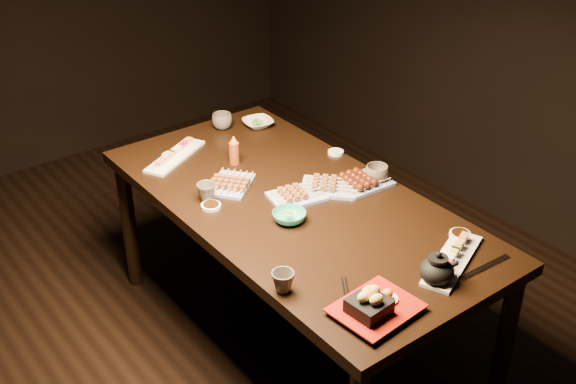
{
  "coord_description": "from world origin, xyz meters",
  "views": [
    {
      "loc": [
        -1.21,
        -1.94,
        2.3
      ],
      "look_at": [
        0.37,
        0.14,
        0.77
      ],
      "focal_mm": 45.0,
      "sensor_mm": 36.0,
      "label": 1
    }
  ],
  "objects_px": {
    "sushi_platter_near": "(453,257)",
    "teapot": "(437,268)",
    "yakitori_plate_center": "(297,192)",
    "teacup_mid_right": "(377,174)",
    "edamame_bowl_cream": "(258,123)",
    "teacup_near_left": "(283,282)",
    "yakitori_plate_left": "(231,181)",
    "teacup_far_left": "(207,192)",
    "dining_table": "(295,273)",
    "condiment_bottle": "(234,150)",
    "teacup_far_right": "(222,121)",
    "tempura_tray": "(377,300)",
    "edamame_bowl_green": "(289,217)",
    "sushi_platter_far": "(175,153)",
    "yakitori_plate_right": "(329,183)"
  },
  "relations": [
    {
      "from": "edamame_bowl_cream",
      "to": "teacup_mid_right",
      "type": "height_order",
      "value": "teacup_mid_right"
    },
    {
      "from": "yakitori_plate_left",
      "to": "yakitori_plate_center",
      "type": "bearing_deg",
      "value": -95.11
    },
    {
      "from": "yakitori_plate_left",
      "to": "teapot",
      "type": "relative_size",
      "value": 1.51
    },
    {
      "from": "yakitori_plate_center",
      "to": "edamame_bowl_cream",
      "type": "xyz_separation_m",
      "value": [
        0.28,
        0.68,
        -0.01
      ]
    },
    {
      "from": "yakitori_plate_right",
      "to": "tempura_tray",
      "type": "distance_m",
      "value": 0.82
    },
    {
      "from": "sushi_platter_far",
      "to": "yakitori_plate_right",
      "type": "relative_size",
      "value": 1.58
    },
    {
      "from": "teacup_mid_right",
      "to": "yakitori_plate_left",
      "type": "bearing_deg",
      "value": 145.89
    },
    {
      "from": "teacup_far_right",
      "to": "sushi_platter_far",
      "type": "bearing_deg",
      "value": -158.91
    },
    {
      "from": "sushi_platter_near",
      "to": "teapot",
      "type": "height_order",
      "value": "teapot"
    },
    {
      "from": "teapot",
      "to": "sushi_platter_far",
      "type": "bearing_deg",
      "value": 118.65
    },
    {
      "from": "teacup_far_left",
      "to": "teacup_far_right",
      "type": "relative_size",
      "value": 0.81
    },
    {
      "from": "teacup_far_left",
      "to": "teapot",
      "type": "relative_size",
      "value": 0.56
    },
    {
      "from": "dining_table",
      "to": "teacup_far_left",
      "type": "bearing_deg",
      "value": 145.24
    },
    {
      "from": "condiment_bottle",
      "to": "teacup_near_left",
      "type": "bearing_deg",
      "value": -113.68
    },
    {
      "from": "edamame_bowl_green",
      "to": "teapot",
      "type": "xyz_separation_m",
      "value": [
        0.17,
        -0.62,
        0.04
      ]
    },
    {
      "from": "sushi_platter_near",
      "to": "condiment_bottle",
      "type": "xyz_separation_m",
      "value": [
        -0.2,
        1.12,
        0.05
      ]
    },
    {
      "from": "teacup_far_right",
      "to": "teapot",
      "type": "xyz_separation_m",
      "value": [
        -0.09,
        -1.51,
        0.02
      ]
    },
    {
      "from": "teapot",
      "to": "teacup_mid_right",
      "type": "bearing_deg",
      "value": 81.3
    },
    {
      "from": "edamame_bowl_cream",
      "to": "teacup_near_left",
      "type": "relative_size",
      "value": 1.81
    },
    {
      "from": "dining_table",
      "to": "condiment_bottle",
      "type": "distance_m",
      "value": 0.62
    },
    {
      "from": "sushi_platter_far",
      "to": "teacup_far_left",
      "type": "distance_m",
      "value": 0.42
    },
    {
      "from": "yakitori_plate_center",
      "to": "condiment_bottle",
      "type": "distance_m",
      "value": 0.42
    },
    {
      "from": "sushi_platter_near",
      "to": "teacup_mid_right",
      "type": "xyz_separation_m",
      "value": [
        0.19,
        0.6,
        0.02
      ]
    },
    {
      "from": "yakitori_plate_left",
      "to": "teacup_far_left",
      "type": "xyz_separation_m",
      "value": [
        -0.14,
        -0.03,
        0.01
      ]
    },
    {
      "from": "edamame_bowl_cream",
      "to": "teacup_near_left",
      "type": "bearing_deg",
      "value": -121.58
    },
    {
      "from": "teacup_near_left",
      "to": "condiment_bottle",
      "type": "height_order",
      "value": "condiment_bottle"
    },
    {
      "from": "tempura_tray",
      "to": "edamame_bowl_green",
      "type": "bearing_deg",
      "value": 74.77
    },
    {
      "from": "yakitori_plate_right",
      "to": "edamame_bowl_green",
      "type": "xyz_separation_m",
      "value": [
        -0.29,
        -0.1,
        -0.01
      ]
    },
    {
      "from": "sushi_platter_near",
      "to": "yakitori_plate_center",
      "type": "xyz_separation_m",
      "value": [
        -0.17,
        0.7,
        0.0
      ]
    },
    {
      "from": "sushi_platter_far",
      "to": "edamame_bowl_cream",
      "type": "distance_m",
      "value": 0.5
    },
    {
      "from": "tempura_tray",
      "to": "teacup_far_left",
      "type": "relative_size",
      "value": 3.41
    },
    {
      "from": "yakitori_plate_right",
      "to": "edamame_bowl_green",
      "type": "relative_size",
      "value": 1.74
    },
    {
      "from": "condiment_bottle",
      "to": "teacup_far_left",
      "type": "bearing_deg",
      "value": -143.63
    },
    {
      "from": "dining_table",
      "to": "sushi_platter_far",
      "type": "height_order",
      "value": "sushi_platter_far"
    },
    {
      "from": "sushi_platter_near",
      "to": "condiment_bottle",
      "type": "distance_m",
      "value": 1.14
    },
    {
      "from": "dining_table",
      "to": "tempura_tray",
      "type": "height_order",
      "value": "tempura_tray"
    },
    {
      "from": "yakitori_plate_center",
      "to": "teacup_far_left",
      "type": "xyz_separation_m",
      "value": [
        -0.31,
        0.22,
        0.01
      ]
    },
    {
      "from": "tempura_tray",
      "to": "yakitori_plate_right",
      "type": "bearing_deg",
      "value": 55.75
    },
    {
      "from": "yakitori_plate_center",
      "to": "teacup_far_left",
      "type": "height_order",
      "value": "teacup_far_left"
    },
    {
      "from": "teapot",
      "to": "condiment_bottle",
      "type": "xyz_separation_m",
      "value": [
        -0.07,
        1.16,
        0.01
      ]
    },
    {
      "from": "dining_table",
      "to": "teacup_far_left",
      "type": "xyz_separation_m",
      "value": [
        -0.29,
        0.23,
        0.41
      ]
    },
    {
      "from": "sushi_platter_near",
      "to": "teacup_far_left",
      "type": "bearing_deg",
      "value": 94.37
    },
    {
      "from": "sushi_platter_near",
      "to": "teacup_near_left",
      "type": "relative_size",
      "value": 4.82
    },
    {
      "from": "sushi_platter_far",
      "to": "teapot",
      "type": "relative_size",
      "value": 2.59
    },
    {
      "from": "yakitori_plate_right",
      "to": "teapot",
      "type": "height_order",
      "value": "teapot"
    },
    {
      "from": "edamame_bowl_green",
      "to": "teacup_near_left",
      "type": "relative_size",
      "value": 1.66
    },
    {
      "from": "sushi_platter_far",
      "to": "yakitori_plate_left",
      "type": "bearing_deg",
      "value": 70.68
    },
    {
      "from": "teacup_near_left",
      "to": "teapot",
      "type": "xyz_separation_m",
      "value": [
        0.45,
        -0.29,
        0.02
      ]
    },
    {
      "from": "teapot",
      "to": "teacup_far_left",
      "type": "bearing_deg",
      "value": 127.56
    },
    {
      "from": "yakitori_plate_center",
      "to": "teacup_mid_right",
      "type": "height_order",
      "value": "teacup_mid_right"
    }
  ]
}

